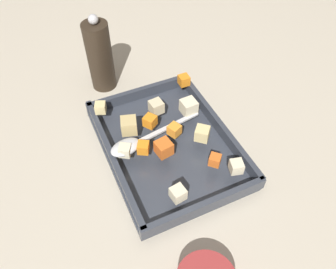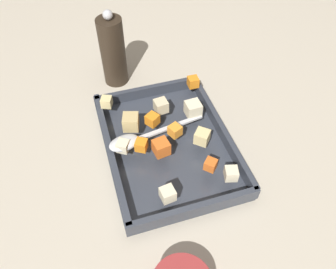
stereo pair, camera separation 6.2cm
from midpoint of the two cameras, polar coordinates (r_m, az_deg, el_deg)
The scene contains 18 objects.
ground_plane at distance 0.77m, azimuth 2.01°, elevation -2.55°, with size 4.00×4.00×0.00m, color #BCB29E.
baking_dish at distance 0.76m, azimuth 2.33°, elevation -2.18°, with size 0.36×0.27×0.04m.
carrot_chunk_corner_se at distance 0.68m, azimuth 9.79°, elevation -5.18°, with size 0.02×0.02×0.02m, color orange.
carrot_chunk_mid_left at distance 0.70m, azimuth -2.04°, elevation -1.91°, with size 0.02×0.02×0.02m, color orange.
carrot_chunk_corner_ne at distance 0.70m, azimuth 1.38°, elevation -2.31°, with size 0.03×0.03×0.03m, color orange.
carrot_chunk_back_center at distance 0.85m, azimuth 6.35°, elevation 8.74°, with size 0.02×0.02×0.02m, color orange.
carrot_chunk_rim_edge at distance 0.75m, azimuth -0.31°, elevation 2.44°, with size 0.03×0.03×0.03m, color orange.
carrot_chunk_near_spoon at distance 0.73m, azimuth 3.51°, elevation 0.76°, with size 0.02×0.02×0.02m, color orange.
potato_chunk_heap_top at distance 0.63m, azimuth 2.77°, elevation -10.17°, with size 0.03×0.03×0.03m, color beige.
potato_chunk_mid_right at distance 0.78m, azimuth 1.07°, elevation 4.75°, with size 0.03×0.03×0.03m, color beige.
potato_chunk_corner_sw at distance 0.68m, azimuth 13.21°, elevation -6.58°, with size 0.02×0.02×0.02m, color beige.
potato_chunk_front_center at distance 0.72m, azimuth 8.22°, elevation -0.51°, with size 0.03×0.03×0.03m, color #E0CC89.
potato_chunk_center at distance 0.80m, azimuth -8.17°, elevation 5.37°, with size 0.02×0.02×0.02m, color #E0CC89.
potato_chunk_near_right at distance 0.74m, azimuth -3.95°, elevation 2.01°, with size 0.03×0.03×0.03m, color tan.
potato_chunk_far_right at distance 0.70m, azimuth -5.15°, elevation -2.08°, with size 0.02×0.02×0.02m, color beige.
potato_chunk_under_handle at distance 0.77m, azimuth 6.54°, elevation 4.23°, with size 0.03×0.03×0.03m, color beige.
serving_spoon at distance 0.72m, azimuth -4.00°, elevation -1.03°, with size 0.06×0.22×0.02m.
pepper_mill at distance 0.89m, azimuth -7.29°, elevation 13.67°, with size 0.06×0.06×0.21m.
Camera 2 is at (-0.46, 0.14, 0.60)m, focal length 36.09 mm.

